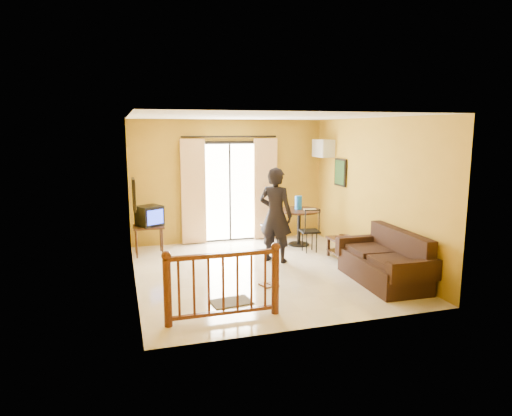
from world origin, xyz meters
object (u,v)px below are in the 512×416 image
object	(u,v)px
coffee_table	(347,247)
sofa	(386,263)
standing_person	(276,215)
dining_table	(299,217)
television	(150,216)

from	to	relation	value
coffee_table	sofa	bearing A→B (deg)	-89.67
coffee_table	standing_person	xyz separation A→B (m)	(-1.39, 0.36, 0.66)
dining_table	sofa	bearing A→B (deg)	-80.54
television	standing_person	bearing A→B (deg)	-56.95
sofa	coffee_table	bearing A→B (deg)	92.51
dining_table	sofa	world-z (taller)	sofa
television	dining_table	size ratio (longest dim) A/B	0.63
sofa	standing_person	size ratio (longest dim) A/B	1.01
coffee_table	sofa	distance (m)	1.37
dining_table	standing_person	xyz separation A→B (m)	(-0.93, -1.07, 0.29)
television	coffee_table	size ratio (longest dim) A/B	0.65
dining_table	standing_person	bearing A→B (deg)	-131.19
dining_table	coffee_table	xyz separation A→B (m)	(0.46, -1.42, -0.37)
sofa	standing_person	distance (m)	2.30
standing_person	coffee_table	bearing A→B (deg)	-151.81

